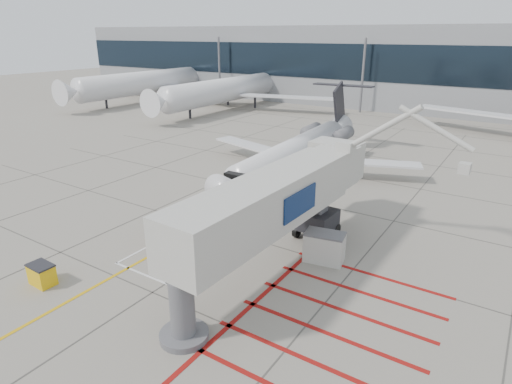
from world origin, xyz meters
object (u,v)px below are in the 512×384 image
Objects in this scene: jet_bridge at (267,213)px; regional_jet at (285,141)px; spill_bin at (42,274)px; pushback_tug at (180,228)px.

regional_jet is at bearing 118.22° from jet_bridge.
regional_jet is at bearing 84.90° from spill_bin.
jet_bridge reaches higher than spill_bin.
jet_bridge is 13.80× the size of spill_bin.
pushback_tug is 1.93× the size of spill_bin.
regional_jet reaches higher than pushback_tug.
regional_jet is at bearing 108.86° from pushback_tug.
pushback_tug is at bearing -92.97° from regional_jet.
pushback_tug reaches higher than spill_bin.
jet_bridge is at bearing 13.32° from pushback_tug.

